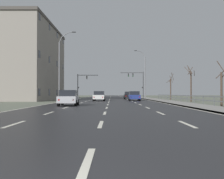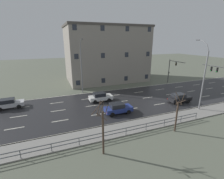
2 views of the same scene
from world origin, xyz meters
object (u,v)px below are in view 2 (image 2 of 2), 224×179
street_lamp_left_bank (82,68)px  traffic_signal_left (172,68)px  car_near_right (100,97)px  car_near_left (179,98)px  car_mid_centre (9,103)px  brick_building (106,54)px  car_far_left (118,108)px  traffic_signal_right (222,78)px  street_lamp_midground (203,77)px

street_lamp_left_bank → traffic_signal_left: bearing=88.8°
car_near_right → car_near_left: same height
street_lamp_left_bank → car_mid_centre: 13.72m
car_near_left → brick_building: (-20.60, -6.14, 6.20)m
car_far_left → traffic_signal_right: bearing=83.2°
brick_building → street_lamp_left_bank: bearing=-42.5°
street_lamp_left_bank → car_far_left: 12.70m
traffic_signal_right → traffic_signal_left: traffic_signal_right is taller
street_lamp_left_bank → traffic_signal_right: bearing=55.9°
street_lamp_midground → traffic_signal_right: 5.64m
car_near_right → car_far_left: size_ratio=1.00×
street_lamp_midground → car_near_right: street_lamp_midground is taller
traffic_signal_right → car_far_left: size_ratio=1.54×
traffic_signal_left → car_far_left: size_ratio=1.42×
traffic_signal_right → car_far_left: (-2.46, -17.78, -3.58)m
street_lamp_midground → car_far_left: 13.44m
car_near_right → car_mid_centre: 14.63m
car_near_right → car_far_left: bearing=10.2°
street_lamp_midground → traffic_signal_left: (-14.43, 6.85, -1.29)m
traffic_signal_left → car_mid_centre: (3.07, -34.50, -3.07)m
traffic_signal_right → car_mid_centre: (-10.48, -33.16, -3.58)m
traffic_signal_left → street_lamp_left_bank: bearing=-91.2°
street_lamp_left_bank → car_mid_centre: street_lamp_left_bank is taller
traffic_signal_left → car_near_left: size_ratio=1.43×
traffic_signal_left → car_near_left: 13.56m
street_lamp_left_bank → car_near_left: size_ratio=2.61×
traffic_signal_right → car_near_left: bearing=-113.3°
street_lamp_left_bank → street_lamp_midground: bearing=45.5°
street_lamp_midground → car_near_right: (-9.04, -13.21, -4.36)m
car_near_left → traffic_signal_right: bearing=66.4°
traffic_signal_right → car_mid_centre: bearing=-107.5°
car_near_left → brick_building: brick_building is taller
street_lamp_left_bank → car_far_left: (11.54, 2.88, -4.43)m
street_lamp_midground → car_mid_centre: bearing=-112.3°
car_far_left → car_near_left: bearing=91.8°
street_lamp_left_bank → traffic_signal_left: street_lamp_left_bank is taller
car_far_left → car_near_left: same height
traffic_signal_left → street_lamp_midground: bearing=-25.4°
car_near_left → car_near_right: bearing=-113.9°
car_near_right → car_far_left: (5.71, 0.94, 0.00)m
traffic_signal_left → car_near_left: bearing=-34.2°
street_lamp_midground → car_near_left: bearing=-170.9°
street_lamp_midground → traffic_signal_left: street_lamp_midground is taller
traffic_signal_left → car_near_right: (5.39, -20.06, -3.07)m
brick_building → traffic_signal_left: bearing=54.5°
car_mid_centre → car_near_right: bearing=77.5°
street_lamp_midground → traffic_signal_right: bearing=99.1°
street_lamp_midground → car_mid_centre: size_ratio=2.51×
car_mid_centre → car_near_left: size_ratio=1.02×
street_lamp_left_bank → traffic_signal_right: 24.98m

